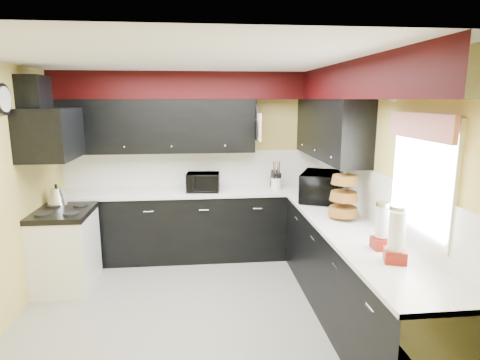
# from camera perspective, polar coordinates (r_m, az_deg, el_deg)

# --- Properties ---
(ground) EXTENTS (3.60, 3.60, 0.00)m
(ground) POSITION_cam_1_polar(r_m,az_deg,el_deg) (4.37, -6.14, -18.13)
(ground) COLOR gray
(ground) RESTS_ON ground
(wall_back) EXTENTS (3.60, 0.06, 2.50)m
(wall_back) POSITION_cam_1_polar(r_m,az_deg,el_deg) (5.68, -6.37, 2.22)
(wall_back) COLOR #E0C666
(wall_back) RESTS_ON ground
(wall_right) EXTENTS (0.06, 3.60, 2.50)m
(wall_right) POSITION_cam_1_polar(r_m,az_deg,el_deg) (4.28, 18.33, -1.31)
(wall_right) COLOR #E0C666
(wall_right) RESTS_ON ground
(ceiling) EXTENTS (3.60, 3.60, 0.06)m
(ceiling) POSITION_cam_1_polar(r_m,az_deg,el_deg) (3.82, -6.97, 16.59)
(ceiling) COLOR white
(ceiling) RESTS_ON wall_back
(cab_back) EXTENTS (3.60, 0.60, 0.90)m
(cab_back) POSITION_cam_1_polar(r_m,az_deg,el_deg) (5.57, -6.20, -6.43)
(cab_back) COLOR black
(cab_back) RESTS_ON ground
(cab_right) EXTENTS (0.60, 3.00, 0.90)m
(cab_right) POSITION_cam_1_polar(r_m,az_deg,el_deg) (4.15, 15.46, -13.18)
(cab_right) COLOR black
(cab_right) RESTS_ON ground
(counter_back) EXTENTS (3.62, 0.64, 0.04)m
(counter_back) POSITION_cam_1_polar(r_m,az_deg,el_deg) (5.44, -6.31, -1.71)
(counter_back) COLOR white
(counter_back) RESTS_ON cab_back
(counter_right) EXTENTS (0.64, 3.02, 0.04)m
(counter_right) POSITION_cam_1_polar(r_m,az_deg,el_deg) (3.98, 15.82, -7.01)
(counter_right) COLOR white
(counter_right) RESTS_ON cab_right
(splash_back) EXTENTS (3.60, 0.02, 0.50)m
(splash_back) POSITION_cam_1_polar(r_m,az_deg,el_deg) (5.68, -6.35, 1.60)
(splash_back) COLOR white
(splash_back) RESTS_ON counter_back
(splash_right) EXTENTS (0.02, 3.60, 0.50)m
(splash_right) POSITION_cam_1_polar(r_m,az_deg,el_deg) (4.29, 18.16, -2.10)
(splash_right) COLOR white
(splash_right) RESTS_ON counter_right
(upper_back) EXTENTS (2.60, 0.35, 0.70)m
(upper_back) POSITION_cam_1_polar(r_m,az_deg,el_deg) (5.47, -11.80, 7.50)
(upper_back) COLOR black
(upper_back) RESTS_ON wall_back
(upper_right) EXTENTS (0.35, 1.80, 0.70)m
(upper_right) POSITION_cam_1_polar(r_m,az_deg,el_deg) (4.97, 12.64, 7.10)
(upper_right) COLOR black
(upper_right) RESTS_ON wall_right
(soffit_back) EXTENTS (3.60, 0.36, 0.35)m
(soffit_back) POSITION_cam_1_polar(r_m,az_deg,el_deg) (5.43, -6.63, 13.19)
(soffit_back) COLOR black
(soffit_back) RESTS_ON wall_back
(soffit_right) EXTENTS (0.36, 3.24, 0.35)m
(soffit_right) POSITION_cam_1_polar(r_m,az_deg,el_deg) (3.95, 17.96, 13.42)
(soffit_right) COLOR black
(soffit_right) RESTS_ON wall_right
(stove) EXTENTS (0.60, 0.75, 0.86)m
(stove) POSITION_cam_1_polar(r_m,az_deg,el_deg) (5.11, -23.53, -9.25)
(stove) COLOR white
(stove) RESTS_ON ground
(cooktop) EXTENTS (0.62, 0.77, 0.06)m
(cooktop) POSITION_cam_1_polar(r_m,az_deg,el_deg) (4.97, -23.95, -4.27)
(cooktop) COLOR black
(cooktop) RESTS_ON stove
(hood) EXTENTS (0.50, 0.78, 0.55)m
(hood) POSITION_cam_1_polar(r_m,az_deg,el_deg) (4.84, -25.36, 5.94)
(hood) COLOR black
(hood) RESTS_ON wall_left
(hood_duct) EXTENTS (0.24, 0.40, 0.40)m
(hood_duct) POSITION_cam_1_polar(r_m,az_deg,el_deg) (4.87, -27.25, 10.77)
(hood_duct) COLOR black
(hood_duct) RESTS_ON wall_left
(window) EXTENTS (0.03, 0.86, 0.96)m
(window) POSITION_cam_1_polar(r_m,az_deg,el_deg) (3.43, 24.50, 0.31)
(window) COLOR white
(window) RESTS_ON wall_right
(valance) EXTENTS (0.04, 0.88, 0.20)m
(valance) POSITION_cam_1_polar(r_m,az_deg,el_deg) (3.36, 24.24, 7.01)
(valance) COLOR red
(valance) RESTS_ON wall_right
(pan_top) EXTENTS (0.03, 0.22, 0.40)m
(pan_top) POSITION_cam_1_polar(r_m,az_deg,el_deg) (5.41, 2.28, 9.81)
(pan_top) COLOR black
(pan_top) RESTS_ON upper_back
(pan_mid) EXTENTS (0.03, 0.28, 0.46)m
(pan_mid) POSITION_cam_1_polar(r_m,az_deg,el_deg) (5.29, 2.46, 7.07)
(pan_mid) COLOR black
(pan_mid) RESTS_ON upper_back
(pan_low) EXTENTS (0.03, 0.24, 0.42)m
(pan_low) POSITION_cam_1_polar(r_m,az_deg,el_deg) (5.55, 2.07, 6.96)
(pan_low) COLOR black
(pan_low) RESTS_ON upper_back
(cut_board) EXTENTS (0.03, 0.26, 0.35)m
(cut_board) POSITION_cam_1_polar(r_m,az_deg,el_deg) (5.17, 2.77, 7.52)
(cut_board) COLOR white
(cut_board) RESTS_ON upper_back
(baskets) EXTENTS (0.27, 0.27, 0.50)m
(baskets) POSITION_cam_1_polar(r_m,az_deg,el_deg) (4.24, 14.54, -2.20)
(baskets) COLOR brown
(baskets) RESTS_ON upper_right
(clock) EXTENTS (0.03, 0.30, 0.30)m
(clock) POSITION_cam_1_polar(r_m,az_deg,el_deg) (4.45, -30.62, 9.86)
(clock) COLOR black
(clock) RESTS_ON wall_left
(deco_plate) EXTENTS (0.03, 0.24, 0.24)m
(deco_plate) POSITION_cam_1_polar(r_m,az_deg,el_deg) (3.86, 21.01, 12.16)
(deco_plate) COLOR white
(deco_plate) RESTS_ON wall_right
(toaster_oven) EXTENTS (0.46, 0.39, 0.25)m
(toaster_oven) POSITION_cam_1_polar(r_m,az_deg,el_deg) (5.37, -5.28, -0.31)
(toaster_oven) COLOR black
(toaster_oven) RESTS_ON counter_back
(microwave) EXTENTS (0.64, 0.74, 0.34)m
(microwave) POSITION_cam_1_polar(r_m,az_deg,el_deg) (4.96, 11.35, -0.90)
(microwave) COLOR black
(microwave) RESTS_ON counter_right
(utensil_crock) EXTENTS (0.18, 0.18, 0.15)m
(utensil_crock) POSITION_cam_1_polar(r_m,az_deg,el_deg) (5.52, 5.16, -0.50)
(utensil_crock) COLOR white
(utensil_crock) RESTS_ON counter_back
(knife_block) EXTENTS (0.12, 0.16, 0.24)m
(knife_block) POSITION_cam_1_polar(r_m,az_deg,el_deg) (5.56, 5.07, 0.03)
(knife_block) COLOR black
(knife_block) RESTS_ON counter_back
(kettle) EXTENTS (0.23, 0.23, 0.20)m
(kettle) POSITION_cam_1_polar(r_m,az_deg,el_deg) (5.23, -24.61, -2.11)
(kettle) COLOR silver
(kettle) RESTS_ON cooktop
(dispenser_a) EXTENTS (0.14, 0.14, 0.36)m
(dispenser_a) POSITION_cam_1_polar(r_m,az_deg,el_deg) (3.48, 19.51, -6.44)
(dispenser_a) COLOR maroon
(dispenser_a) RESTS_ON counter_right
(dispenser_b) EXTENTS (0.20, 0.20, 0.42)m
(dispenser_b) POSITION_cam_1_polar(r_m,az_deg,el_deg) (3.24, 21.37, -7.36)
(dispenser_b) COLOR maroon
(dispenser_b) RESTS_ON counter_right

